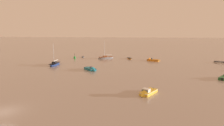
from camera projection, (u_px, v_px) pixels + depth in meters
ground_plane at (3, 112)px, 26.31m from camera, size 800.00×800.00×0.00m
sailboat_moored_0 at (55, 64)px, 64.03m from camera, size 2.68×7.02×7.70m
motorboat_moored_0 at (152, 60)px, 74.02m from camera, size 5.51×3.83×1.80m
motorboat_moored_1 at (91, 70)px, 55.22m from camera, size 4.89×4.98×1.78m
motorboat_moored_2 at (147, 93)px, 33.63m from camera, size 3.71×4.94×1.80m
rowboat_moored_0 at (220, 62)px, 69.21m from camera, size 4.41×3.44×0.67m
sailboat_moored_1 at (106, 58)px, 80.30m from camera, size 6.97×5.49×7.72m
rowboat_moored_3 at (83, 57)px, 84.57m from camera, size 2.05×3.08×0.46m
rowboat_moored_4 at (129, 58)px, 79.32m from camera, size 2.67×4.18×0.62m
channel_buoy at (75, 57)px, 80.61m from camera, size 0.90×0.90×2.30m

